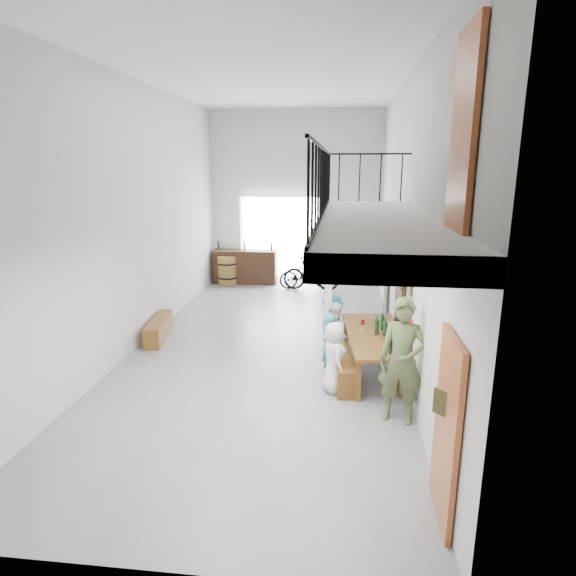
# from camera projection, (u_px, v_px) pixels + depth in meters

# --- Properties ---
(floor) EXTENTS (12.00, 12.00, 0.00)m
(floor) POSITION_uv_depth(u_px,v_px,m) (267.00, 346.00, 10.37)
(floor) COLOR slate
(floor) RESTS_ON ground
(room_walls) EXTENTS (12.00, 12.00, 12.00)m
(room_walls) POSITION_uv_depth(u_px,v_px,m) (265.00, 177.00, 9.49)
(room_walls) COLOR silver
(room_walls) RESTS_ON ground
(gateway_portal) EXTENTS (2.80, 0.08, 2.80)m
(gateway_portal) POSITION_uv_depth(u_px,v_px,m) (283.00, 240.00, 15.78)
(gateway_portal) COLOR white
(gateway_portal) RESTS_ON ground
(right_wall_decor) EXTENTS (0.07, 8.28, 5.07)m
(right_wall_decor) POSITION_uv_depth(u_px,v_px,m) (412.00, 294.00, 7.84)
(right_wall_decor) COLOR #A34F26
(right_wall_decor) RESTS_ON ground
(balcony) EXTENTS (1.52, 5.62, 4.00)m
(balcony) POSITION_uv_depth(u_px,v_px,m) (375.00, 228.00, 6.41)
(balcony) COLOR silver
(balcony) RESTS_ON ground
(tasting_table) EXTENTS (1.23, 2.57, 0.79)m
(tasting_table) POSITION_uv_depth(u_px,v_px,m) (376.00, 338.00, 8.81)
(tasting_table) COLOR brown
(tasting_table) RESTS_ON ground
(bench_inner) EXTENTS (0.56, 2.12, 0.48)m
(bench_inner) POSITION_uv_depth(u_px,v_px,m) (342.00, 362.00, 8.91)
(bench_inner) COLOR brown
(bench_inner) RESTS_ON ground
(bench_wall) EXTENTS (0.52, 2.06, 0.47)m
(bench_wall) POSITION_uv_depth(u_px,v_px,m) (394.00, 362.00, 8.94)
(bench_wall) COLOR brown
(bench_wall) RESTS_ON ground
(tableware) EXTENTS (0.51, 1.73, 0.35)m
(tableware) POSITION_uv_depth(u_px,v_px,m) (380.00, 327.00, 8.71)
(tableware) COLOR black
(tableware) RESTS_ON tasting_table
(side_bench) EXTENTS (0.59, 1.61, 0.44)m
(side_bench) POSITION_uv_depth(u_px,v_px,m) (159.00, 329.00, 10.79)
(side_bench) COLOR brown
(side_bench) RESTS_ON ground
(oak_barrel) EXTENTS (0.63, 0.63, 0.92)m
(oak_barrel) POSITION_uv_depth(u_px,v_px,m) (227.00, 270.00, 15.69)
(oak_barrel) COLOR olive
(oak_barrel) RESTS_ON ground
(serving_counter) EXTENTS (2.07, 0.59, 1.09)m
(serving_counter) POSITION_uv_depth(u_px,v_px,m) (245.00, 267.00, 15.85)
(serving_counter) COLOR #361C10
(serving_counter) RESTS_ON ground
(counter_bottles) EXTENTS (1.82, 0.11, 0.28)m
(counter_bottles) POSITION_uv_depth(u_px,v_px,m) (245.00, 246.00, 15.67)
(counter_bottles) COLOR black
(counter_bottles) RESTS_ON serving_counter
(guest_left_a) EXTENTS (0.56, 0.70, 1.24)m
(guest_left_a) POSITION_uv_depth(u_px,v_px,m) (334.00, 357.00, 8.15)
(guest_left_a) COLOR white
(guest_left_a) RESTS_ON ground
(guest_left_b) EXTENTS (0.32, 0.46, 1.21)m
(guest_left_b) POSITION_uv_depth(u_px,v_px,m) (331.00, 346.00, 8.70)
(guest_left_b) COLOR teal
(guest_left_b) RESTS_ON ground
(guest_left_c) EXTENTS (0.47, 0.60, 1.23)m
(guest_left_c) POSITION_uv_depth(u_px,v_px,m) (336.00, 333.00, 9.33)
(guest_left_c) COLOR white
(guest_left_c) RESTS_ON ground
(guest_left_d) EXTENTS (0.75, 0.92, 1.24)m
(guest_left_d) POSITION_uv_depth(u_px,v_px,m) (332.00, 324.00, 9.83)
(guest_left_d) COLOR teal
(guest_left_d) RESTS_ON ground
(guest_right_a) EXTENTS (0.36, 0.78, 1.31)m
(guest_right_a) POSITION_uv_depth(u_px,v_px,m) (411.00, 353.00, 8.24)
(guest_right_a) COLOR red
(guest_right_a) RESTS_ON ground
(guest_right_b) EXTENTS (0.41, 1.20, 1.28)m
(guest_right_b) POSITION_uv_depth(u_px,v_px,m) (403.00, 342.00, 8.80)
(guest_right_b) COLOR black
(guest_right_b) RESTS_ON ground
(guest_right_c) EXTENTS (0.41, 0.58, 1.13)m
(guest_right_c) POSITION_uv_depth(u_px,v_px,m) (401.00, 334.00, 9.45)
(guest_right_c) COLOR white
(guest_right_c) RESTS_ON ground
(host_standing) EXTENTS (0.80, 0.63, 1.92)m
(host_standing) POSITION_uv_depth(u_px,v_px,m) (402.00, 361.00, 7.13)
(host_standing) COLOR #48532E
(host_standing) RESTS_ON ground
(potted_plant) EXTENTS (0.38, 0.33, 0.41)m
(potted_plant) POSITION_uv_depth(u_px,v_px,m) (382.00, 335.00, 10.42)
(potted_plant) COLOR #1C531E
(potted_plant) RESTS_ON ground
(bicycle_near) EXTENTS (1.78, 0.94, 0.89)m
(bicycle_near) POSITION_uv_depth(u_px,v_px,m) (306.00, 275.00, 15.12)
(bicycle_near) COLOR black
(bicycle_near) RESTS_ON ground
(bicycle_far) EXTENTS (1.78, 0.64, 1.05)m
(bicycle_far) POSITION_uv_depth(u_px,v_px,m) (311.00, 274.00, 14.89)
(bicycle_far) COLOR black
(bicycle_far) RESTS_ON ground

